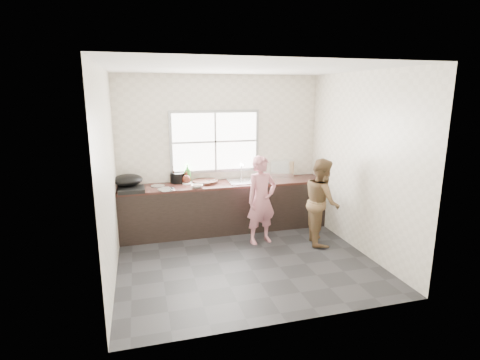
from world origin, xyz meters
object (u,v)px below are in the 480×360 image
object	(u,v)px
woman	(261,203)
pot_lid_right	(158,186)
bottle_green	(188,173)
wok	(128,180)
dish_rack	(281,168)
black_pot	(177,178)
bottle_brown_short	(186,178)
cutting_board	(205,182)
person_side	(322,201)
glass_jar	(184,180)
bowl_mince	(197,186)
plate_food	(188,183)
pot_lid_left	(166,189)
bowl_crabs	(263,182)
bottle_brown_tall	(174,177)
bowl_held	(262,182)
burner	(131,190)

from	to	relation	value
woman	pot_lid_right	world-z (taller)	woman
bottle_green	wok	world-z (taller)	bottle_green
woman	wok	world-z (taller)	woman
dish_rack	black_pot	bearing A→B (deg)	-166.46
bottle_brown_short	cutting_board	bearing A→B (deg)	-9.34
person_side	glass_jar	world-z (taller)	person_side
cutting_board	wok	bearing A→B (deg)	-176.44
bowl_mince	bottle_green	xyz separation A→B (m)	(-0.09, 0.44, 0.14)
plate_food	wok	world-z (taller)	wok
bottle_green	pot_lid_left	bearing A→B (deg)	-133.08
bowl_crabs	black_pot	distance (m)	1.48
dish_rack	person_side	bearing A→B (deg)	-65.61
bottle_brown_tall	pot_lid_right	world-z (taller)	bottle_brown_tall
person_side	bowl_crabs	bearing A→B (deg)	58.50
bowl_held	wok	bearing A→B (deg)	174.12
bowl_held	pot_lid_right	bearing A→B (deg)	171.23
woman	bowl_held	xyz separation A→B (m)	(0.18, 0.50, 0.22)
bottle_brown_short	bowl_crabs	bearing A→B (deg)	-15.91
glass_jar	dish_rack	world-z (taller)	dish_rack
plate_food	pot_lid_left	size ratio (longest dim) A/B	0.75
bottle_brown_tall	bottle_brown_short	distance (m)	0.22
woman	bottle_brown_short	xyz separation A→B (m)	(-1.09, 0.86, 0.29)
wok	dish_rack	distance (m)	2.76
bowl_crabs	burner	xyz separation A→B (m)	(-2.18, 0.04, -0.00)
black_pot	bottle_brown_short	size ratio (longest dim) A/B	1.32
black_pot	dish_rack	bearing A→B (deg)	0.00
person_side	bowl_mince	size ratio (longest dim) A/B	6.98
dish_rack	pot_lid_left	world-z (taller)	dish_rack
bottle_brown_short	pot_lid_left	xyz separation A→B (m)	(-0.37, -0.35, -0.09)
bowl_mince	bottle_brown_tall	world-z (taller)	bottle_brown_tall
pot_lid_right	burner	bearing A→B (deg)	-151.44
person_side	black_pot	world-z (taller)	person_side
pot_lid_left	pot_lid_right	xyz separation A→B (m)	(-0.12, 0.26, -0.00)
bowl_mince	bowl_held	distance (m)	1.13
bowl_mince	bowl_crabs	xyz separation A→B (m)	(1.14, 0.00, 0.01)
bowl_held	black_pot	world-z (taller)	black_pot
bowl_held	glass_jar	size ratio (longest dim) A/B	1.85
bowl_mince	bottle_brown_short	distance (m)	0.39
bowl_mince	burner	xyz separation A→B (m)	(-1.04, 0.04, 0.01)
woman	person_side	size ratio (longest dim) A/B	0.96
bowl_held	plate_food	distance (m)	1.27
person_side	black_pot	bearing A→B (deg)	74.93
bottle_green	bottle_brown_tall	distance (m)	0.25
bowl_held	plate_food	world-z (taller)	bowl_held
bowl_crabs	plate_food	size ratio (longest dim) A/B	1.00
glass_jar	bottle_brown_short	bearing A→B (deg)	-62.91
bottle_green	bottle_brown_short	bearing A→B (deg)	-114.17
black_pot	bottle_brown_tall	world-z (taller)	bottle_brown_tall
woman	plate_food	world-z (taller)	woman
dish_rack	pot_lid_right	world-z (taller)	dish_rack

